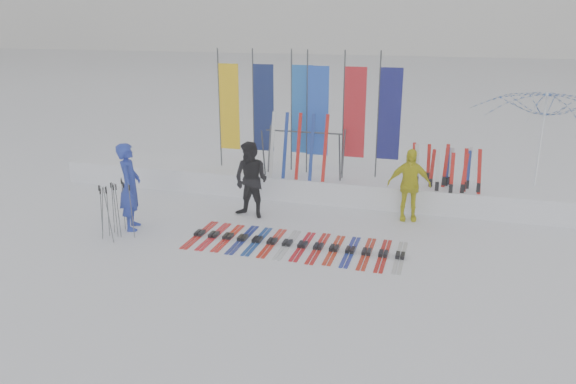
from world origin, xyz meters
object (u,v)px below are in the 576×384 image
(ski_row, at_px, (295,244))
(ski_rack, at_px, (303,147))
(person_yellow, at_px, (409,185))
(person_blue, at_px, (130,187))
(tent_canopy, at_px, (539,150))
(person_black, at_px, (251,180))

(ski_row, relative_size, ski_rack, 2.22)
(person_yellow, xyz_separation_m, ski_row, (-2.11, -2.29, -0.82))
(ski_row, xyz_separation_m, ski_rack, (-0.65, 3.12, 1.35))
(person_blue, bearing_deg, person_yellow, -90.30)
(tent_canopy, relative_size, ski_row, 0.75)
(person_black, bearing_deg, tent_canopy, 32.98)
(person_yellow, distance_m, ski_row, 3.22)
(tent_canopy, bearing_deg, ski_row, -142.67)
(person_blue, relative_size, tent_canopy, 0.58)
(person_blue, xyz_separation_m, tent_canopy, (8.83, 3.87, 0.53))
(person_blue, distance_m, tent_canopy, 9.66)
(person_blue, distance_m, person_yellow, 6.36)
(person_blue, height_order, ski_row, person_blue)
(person_black, relative_size, ski_rack, 0.89)
(person_black, bearing_deg, ski_rack, 76.52)
(person_black, bearing_deg, ski_row, -31.46)
(ski_row, height_order, ski_rack, ski_rack)
(person_black, relative_size, ski_row, 0.40)
(ski_row, bearing_deg, person_black, 135.76)
(tent_canopy, relative_size, ski_rack, 1.65)
(person_yellow, bearing_deg, ski_row, -143.52)
(person_yellow, relative_size, tent_canopy, 0.51)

